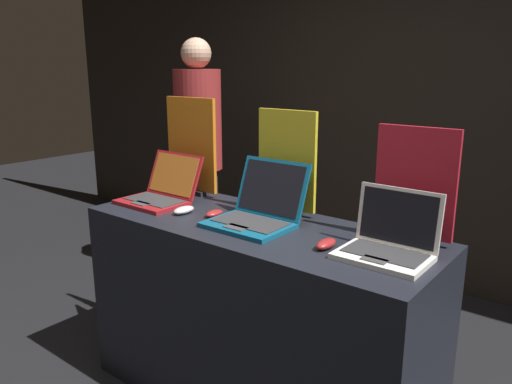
% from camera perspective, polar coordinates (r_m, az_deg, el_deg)
% --- Properties ---
extents(wall_back, '(8.00, 0.05, 2.80)m').
position_cam_1_polar(wall_back, '(3.79, 18.21, 10.50)').
color(wall_back, black).
rests_on(wall_back, ground_plane).
extents(display_counter, '(1.65, 0.62, 0.92)m').
position_cam_1_polar(display_counter, '(2.41, -0.03, -14.11)').
color(display_counter, black).
rests_on(display_counter, ground_plane).
extents(laptop_front, '(0.34, 0.33, 0.24)m').
position_cam_1_polar(laptop_front, '(2.63, -10.83, 0.08)').
color(laptop_front, maroon).
rests_on(laptop_front, display_counter).
extents(mouse_front, '(0.06, 0.12, 0.03)m').
position_cam_1_polar(mouse_front, '(2.42, -8.26, -2.05)').
color(mouse_front, '#B2B2B7').
rests_on(mouse_front, display_counter).
extents(promo_stand_front, '(0.34, 0.07, 0.53)m').
position_cam_1_polar(promo_stand_front, '(2.74, -7.38, 4.98)').
color(promo_stand_front, black).
rests_on(promo_stand_front, display_counter).
extents(laptop_middle, '(0.36, 0.36, 0.27)m').
position_cam_1_polar(laptop_middle, '(2.22, 0.22, -2.11)').
color(laptop_middle, '#0F5170').
rests_on(laptop_middle, display_counter).
extents(mouse_middle, '(0.06, 0.10, 0.03)m').
position_cam_1_polar(mouse_middle, '(2.35, -4.81, -2.45)').
color(mouse_middle, maroon).
rests_on(mouse_middle, display_counter).
extents(promo_stand_middle, '(0.32, 0.07, 0.49)m').
position_cam_1_polar(promo_stand_middle, '(2.36, 3.57, 3.15)').
color(promo_stand_middle, black).
rests_on(promo_stand_middle, display_counter).
extents(laptop_back, '(0.33, 0.26, 0.24)m').
position_cam_1_polar(laptop_back, '(1.92, 14.94, -5.45)').
color(laptop_back, silver).
rests_on(laptop_back, display_counter).
extents(mouse_back, '(0.06, 0.12, 0.04)m').
position_cam_1_polar(mouse_back, '(1.96, 8.00, -5.88)').
color(mouse_back, maroon).
rests_on(mouse_back, display_counter).
extents(promo_stand_back, '(0.33, 0.07, 0.46)m').
position_cam_1_polar(promo_stand_back, '(2.07, 17.67, 0.50)').
color(promo_stand_back, black).
rests_on(promo_stand_back, display_counter).
extents(person_bystander, '(0.34, 0.34, 1.79)m').
position_cam_1_polar(person_bystander, '(3.71, -6.52, 3.79)').
color(person_bystander, '#282833').
rests_on(person_bystander, ground_plane).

